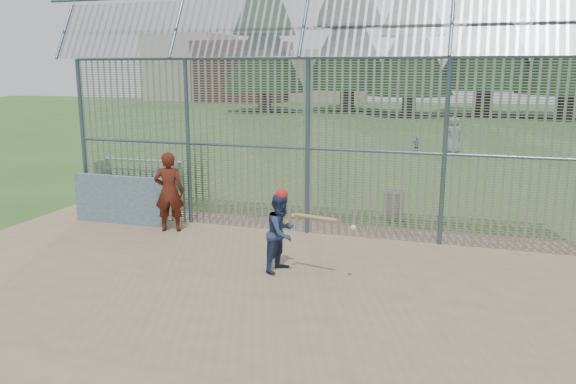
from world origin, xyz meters
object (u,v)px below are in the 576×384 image
(dugout_wall, at_px, (120,200))
(onlooker, at_px, (169,192))
(batter, at_px, (281,233))
(bleacher, at_px, (137,170))
(trash_can, at_px, (394,206))

(dugout_wall, height_order, onlooker, onlooker)
(dugout_wall, bearing_deg, batter, -22.45)
(batter, distance_m, bleacher, 9.96)
(dugout_wall, relative_size, bleacher, 0.83)
(dugout_wall, height_order, bleacher, dugout_wall)
(trash_can, distance_m, bleacher, 9.20)
(batter, bearing_deg, trash_can, -4.06)
(onlooker, xyz_separation_m, trash_can, (4.90, 2.59, -0.58))
(batter, relative_size, trash_can, 1.81)
(trash_can, bearing_deg, dugout_wall, -159.55)
(bleacher, bearing_deg, batter, -42.69)
(batter, distance_m, trash_can, 4.66)
(onlooker, height_order, trash_can, onlooker)
(batter, relative_size, onlooker, 0.79)
(trash_can, xyz_separation_m, bleacher, (-8.89, 2.38, 0.03))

